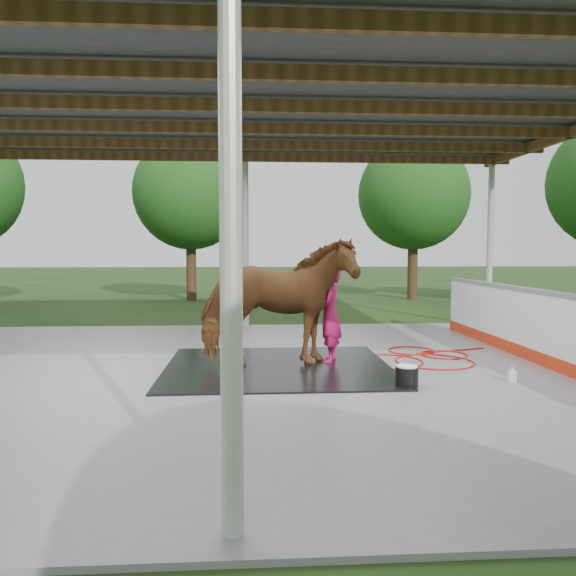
{
  "coord_description": "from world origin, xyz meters",
  "views": [
    {
      "loc": [
        0.12,
        -8.1,
        1.83
      ],
      "look_at": [
        0.68,
        0.41,
        1.23
      ],
      "focal_mm": 35.0,
      "sensor_mm": 36.0,
      "label": 1
    }
  ],
  "objects": [
    {
      "name": "ground",
      "position": [
        0.0,
        0.0,
        0.0
      ],
      "size": [
        100.0,
        100.0,
        0.0
      ],
      "primitive_type": "plane",
      "color": "#1E3814"
    },
    {
      "name": "concrete_slab",
      "position": [
        0.0,
        0.0,
        0.03
      ],
      "size": [
        12.0,
        10.0,
        0.05
      ],
      "primitive_type": "cube",
      "color": "slate",
      "rests_on": "ground"
    },
    {
      "name": "pavilion_structure",
      "position": [
        0.0,
        -0.0,
        3.97
      ],
      "size": [
        12.6,
        10.6,
        4.05
      ],
      "color": "beige",
      "rests_on": "ground"
    },
    {
      "name": "dasher_board",
      "position": [
        4.6,
        0.0,
        0.59
      ],
      "size": [
        0.16,
        8.0,
        1.15
      ],
      "color": "red",
      "rests_on": "concrete_slab"
    },
    {
      "name": "tree_belt",
      "position": [
        0.3,
        0.9,
        3.79
      ],
      "size": [
        28.0,
        28.0,
        5.8
      ],
      "color": "#382314",
      "rests_on": "ground"
    },
    {
      "name": "rubber_mat",
      "position": [
        0.52,
        0.22,
        0.06
      ],
      "size": [
        3.35,
        3.14,
        0.03
      ],
      "primitive_type": "cube",
      "color": "black",
      "rests_on": "concrete_slab"
    },
    {
      "name": "horse",
      "position": [
        0.52,
        0.22,
        1.04
      ],
      "size": [
        2.37,
        1.26,
        1.93
      ],
      "primitive_type": "imported",
      "rotation": [
        0.0,
        0.0,
        1.67
      ],
      "color": "brown",
      "rests_on": "rubber_mat"
    },
    {
      "name": "handler",
      "position": [
        1.35,
        0.54,
        0.8
      ],
      "size": [
        0.49,
        0.62,
        1.51
      ],
      "primitive_type": "imported",
      "rotation": [
        0.0,
        0.0,
        -1.83
      ],
      "color": "#B0124E",
      "rests_on": "concrete_slab"
    },
    {
      "name": "wash_bucket",
      "position": [
        2.12,
        -1.09,
        0.19
      ],
      "size": [
        0.29,
        0.29,
        0.28
      ],
      "color": "black",
      "rests_on": "concrete_slab"
    },
    {
      "name": "soap_bottle_a",
      "position": [
        2.11,
        -0.81,
        0.2
      ],
      "size": [
        0.12,
        0.13,
        0.31
      ],
      "primitive_type": "imported",
      "rotation": [
        0.0,
        0.0,
        -0.06
      ],
      "color": "silver",
      "rests_on": "concrete_slab"
    },
    {
      "name": "soap_bottle_b",
      "position": [
        3.61,
        -0.89,
        0.16
      ],
      "size": [
        0.11,
        0.12,
        0.22
      ],
      "primitive_type": "imported",
      "rotation": [
        0.0,
        0.0,
        -0.2
      ],
      "color": "#338CD8",
      "rests_on": "concrete_slab"
    },
    {
      "name": "hose_coil",
      "position": [
        2.79,
        0.7,
        0.06
      ],
      "size": [
        2.6,
        1.98,
        0.02
      ],
      "color": "#AD0F0C",
      "rests_on": "concrete_slab"
    }
  ]
}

